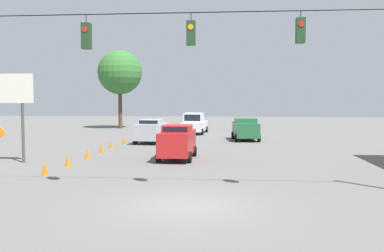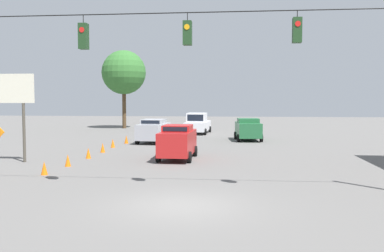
{
  "view_description": "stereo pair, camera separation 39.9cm",
  "coord_description": "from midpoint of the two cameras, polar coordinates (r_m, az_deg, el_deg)",
  "views": [
    {
      "loc": [
        -1.47,
        14.01,
        3.58
      ],
      "look_at": [
        0.68,
        -9.97,
        2.02
      ],
      "focal_mm": 40.0,
      "sensor_mm": 36.0,
      "label": 1
    },
    {
      "loc": [
        -1.87,
        13.97,
        3.58
      ],
      "look_at": [
        0.68,
        -9.97,
        2.02
      ],
      "focal_mm": 40.0,
      "sensor_mm": 36.0,
      "label": 2
    }
  ],
  "objects": [
    {
      "name": "traffic_cone_nearest",
      "position": [
        21.18,
        -18.59,
        -5.34
      ],
      "size": [
        0.32,
        0.32,
        0.64
      ],
      "primitive_type": "cone",
      "color": "orange",
      "rests_on": "ground_plane"
    },
    {
      "name": "traffic_cone_third",
      "position": [
        26.17,
        -13.23,
        -3.55
      ],
      "size": [
        0.32,
        0.32,
        0.64
      ],
      "primitive_type": "cone",
      "color": "orange",
      "rests_on": "ground_plane"
    },
    {
      "name": "sedan_green_oncoming_deep",
      "position": [
        36.68,
        7.79,
        -0.39
      ],
      "size": [
        2.41,
        4.16,
        1.88
      ],
      "color": "#236038",
      "rests_on": "ground_plane"
    },
    {
      "name": "pickup_truck_white_withflow_deep",
      "position": [
        43.37,
        1.02,
        0.27
      ],
      "size": [
        2.48,
        5.44,
        2.12
      ],
      "color": "silver",
      "rests_on": "ground_plane"
    },
    {
      "name": "sedan_red_withflow_mid",
      "position": [
        25.13,
        -1.47,
        -2.07
      ],
      "size": [
        2.03,
        4.25,
        2.02
      ],
      "color": "red",
      "rests_on": "ground_plane"
    },
    {
      "name": "sedan_silver_withflow_far",
      "position": [
        34.53,
        -4.81,
        -0.6
      ],
      "size": [
        2.38,
        4.21,
        1.9
      ],
      "color": "#A8AAB2",
      "rests_on": "ground_plane"
    },
    {
      "name": "tree_horizon_left",
      "position": [
        51.74,
        -8.86,
        7.05
      ],
      "size": [
        5.23,
        5.23,
        9.28
      ],
      "color": "#4C3823",
      "rests_on": "ground_plane"
    },
    {
      "name": "overhead_signal_span",
      "position": [
        16.11,
        -0.03,
        7.18
      ],
      "size": [
        18.3,
        0.38,
        7.3
      ],
      "color": "#939399",
      "rests_on": "ground_plane"
    },
    {
      "name": "traffic_cone_second",
      "position": [
        23.41,
        -15.76,
        -4.44
      ],
      "size": [
        0.32,
        0.32,
        0.64
      ],
      "primitive_type": "cone",
      "color": "orange",
      "rests_on": "ground_plane"
    },
    {
      "name": "traffic_cone_fifth",
      "position": [
        31.58,
        -10.16,
        -2.28
      ],
      "size": [
        0.32,
        0.32,
        0.64
      ],
      "primitive_type": "cone",
      "color": "orange",
      "rests_on": "ground_plane"
    },
    {
      "name": "ground_plane",
      "position": [
        14.54,
        -0.73,
        -10.54
      ],
      "size": [
        140.0,
        140.0,
        0.0
      ],
      "primitive_type": "plane",
      "color": "#605E5B"
    },
    {
      "name": "traffic_cone_farthest",
      "position": [
        34.32,
        -8.42,
        -1.78
      ],
      "size": [
        0.32,
        0.32,
        0.64
      ],
      "primitive_type": "cone",
      "color": "orange",
      "rests_on": "ground_plane"
    },
    {
      "name": "traffic_cone_fourth",
      "position": [
        28.86,
        -11.43,
        -2.85
      ],
      "size": [
        0.32,
        0.32,
        0.64
      ],
      "primitive_type": "cone",
      "color": "orange",
      "rests_on": "ground_plane"
    }
  ]
}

